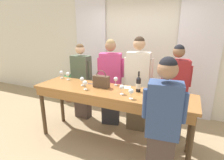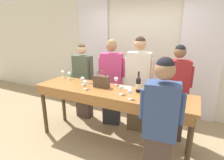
{
  "view_description": "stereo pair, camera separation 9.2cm",
  "coord_description": "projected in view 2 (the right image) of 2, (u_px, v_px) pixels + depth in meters",
  "views": [
    {
      "loc": [
        1.11,
        -2.43,
        1.94
      ],
      "look_at": [
        0.0,
        0.07,
        1.14
      ],
      "focal_mm": 28.0,
      "sensor_mm": 36.0,
      "label": 1
    },
    {
      "loc": [
        1.19,
        -2.4,
        1.94
      ],
      "look_at": [
        0.0,
        0.07,
        1.14
      ],
      "focal_mm": 28.0,
      "sensor_mm": 36.0,
      "label": 2
    }
  ],
  "objects": [
    {
      "name": "guest_cream_sweater",
      "position": [
        138.0,
        84.0,
        3.25
      ],
      "size": [
        0.54,
        0.25,
        1.82
      ],
      "color": "brown",
      "rests_on": "ground_plane"
    },
    {
      "name": "wine_glass_back_mid",
      "position": [
        83.0,
        79.0,
        3.06
      ],
      "size": [
        0.08,
        0.08,
        0.15
      ],
      "color": "white",
      "rests_on": "tasting_bar"
    },
    {
      "name": "wine_glass_near_host",
      "position": [
        174.0,
        87.0,
        2.63
      ],
      "size": [
        0.08,
        0.08,
        0.15
      ],
      "color": "white",
      "rests_on": "tasting_bar"
    },
    {
      "name": "wine_bottle",
      "position": [
        138.0,
        84.0,
        2.71
      ],
      "size": [
        0.08,
        0.08,
        0.33
      ],
      "color": "black",
      "rests_on": "tasting_bar"
    },
    {
      "name": "wine_glass_center_mid",
      "position": [
        145.0,
        93.0,
        2.4
      ],
      "size": [
        0.08,
        0.08,
        0.15
      ],
      "color": "white",
      "rests_on": "tasting_bar"
    },
    {
      "name": "ground_plane",
      "position": [
        110.0,
        142.0,
        3.12
      ],
      "size": [
        18.0,
        18.0,
        0.0
      ],
      "primitive_type": "plane",
      "color": "tan"
    },
    {
      "name": "wine_glass_center_left",
      "position": [
        116.0,
        79.0,
        3.05
      ],
      "size": [
        0.08,
        0.08,
        0.15
      ],
      "color": "white",
      "rests_on": "tasting_bar"
    },
    {
      "name": "wine_glass_front_mid",
      "position": [
        69.0,
        74.0,
        3.41
      ],
      "size": [
        0.08,
        0.08,
        0.15
      ],
      "color": "white",
      "rests_on": "tasting_bar"
    },
    {
      "name": "handbag",
      "position": [
        101.0,
        81.0,
        2.94
      ],
      "size": [
        0.28,
        0.11,
        0.3
      ],
      "color": "brown",
      "rests_on": "tasting_bar"
    },
    {
      "name": "wine_glass_front_right",
      "position": [
        85.0,
        83.0,
        2.85
      ],
      "size": [
        0.08,
        0.08,
        0.15
      ],
      "color": "white",
      "rests_on": "tasting_bar"
    },
    {
      "name": "guest_striped_shirt",
      "position": [
        175.0,
        93.0,
        3.0
      ],
      "size": [
        0.5,
        0.31,
        1.7
      ],
      "color": "#473833",
      "rests_on": "ground_plane"
    },
    {
      "name": "napkin",
      "position": [
        127.0,
        87.0,
        2.95
      ],
      "size": [
        0.15,
        0.15,
        0.0
      ],
      "color": "white",
      "rests_on": "tasting_bar"
    },
    {
      "name": "potted_plant",
      "position": [
        72.0,
        85.0,
        4.81
      ],
      "size": [
        0.41,
        0.41,
        0.77
      ],
      "color": "#935B3D",
      "rests_on": "ground_plane"
    },
    {
      "name": "pen",
      "position": [
        92.0,
        84.0,
        3.14
      ],
      "size": [
        0.14,
        0.06,
        0.01
      ],
      "color": "#193399",
      "rests_on": "tasting_bar"
    },
    {
      "name": "host_pouring",
      "position": [
        160.0,
        128.0,
        1.94
      ],
      "size": [
        0.48,
        0.28,
        1.68
      ],
      "color": "#473833",
      "rests_on": "ground_plane"
    },
    {
      "name": "wine_glass_back_right",
      "position": [
        130.0,
        92.0,
        2.44
      ],
      "size": [
        0.08,
        0.08,
        0.15
      ],
      "color": "white",
      "rests_on": "tasting_bar"
    },
    {
      "name": "curtain_panel_right",
      "position": [
        200.0,
        59.0,
        3.58
      ],
      "size": [
        0.85,
        0.03,
        2.69
      ],
      "color": "white",
      "rests_on": "ground_plane"
    },
    {
      "name": "wine_glass_center_right",
      "position": [
        101.0,
        77.0,
        3.17
      ],
      "size": [
        0.08,
        0.08,
        0.15
      ],
      "color": "white",
      "rests_on": "tasting_bar"
    },
    {
      "name": "wine_glass_back_left",
      "position": [
        121.0,
        87.0,
        2.62
      ],
      "size": [
        0.08,
        0.08,
        0.15
      ],
      "color": "white",
      "rests_on": "tasting_bar"
    },
    {
      "name": "wall_back",
      "position": [
        141.0,
        52.0,
        4.15
      ],
      "size": [
        12.0,
        0.06,
        2.8
      ],
      "color": "silver",
      "rests_on": "ground_plane"
    },
    {
      "name": "wine_glass_front_left",
      "position": [
        63.0,
        72.0,
        3.52
      ],
      "size": [
        0.08,
        0.08,
        0.15
      ],
      "color": "white",
      "rests_on": "tasting_bar"
    },
    {
      "name": "curtain_panel_left",
      "position": [
        94.0,
        52.0,
        4.64
      ],
      "size": [
        0.85,
        0.03,
        2.69
      ],
      "color": "white",
      "rests_on": "ground_plane"
    },
    {
      "name": "guest_olive_jacket",
      "position": [
        83.0,
        81.0,
        3.8
      ],
      "size": [
        0.52,
        0.24,
        1.65
      ],
      "color": "#473833",
      "rests_on": "ground_plane"
    },
    {
      "name": "guest_pink_top",
      "position": [
        112.0,
        82.0,
        3.5
      ],
      "size": [
        0.53,
        0.32,
        1.76
      ],
      "color": "#28282D",
      "rests_on": "ground_plane"
    },
    {
      "name": "tasting_bar",
      "position": [
        109.0,
        97.0,
        2.85
      ],
      "size": [
        2.65,
        0.68,
        0.99
      ],
      "color": "#9E6633",
      "rests_on": "ground_plane"
    }
  ]
}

